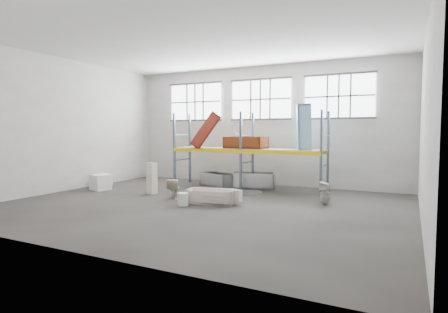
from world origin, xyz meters
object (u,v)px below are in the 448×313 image
Objects in this scene: steel_tub_right at (254,180)px; carton_near at (101,182)px; blue_tub_upright at (304,128)px; rust_tub_flat at (245,143)px; bucket at (183,199)px; cistern_tall at (152,178)px; toilet_beige at (174,189)px; toilet_white at (325,193)px; steel_tub_left at (218,180)px; bathtub_beige at (211,196)px.

carton_near is (-5.11, -3.18, -0.01)m from steel_tub_right.
rust_tub_flat is at bearing -176.54° from blue_tub_upright.
cistern_tall is at bearing 149.32° from bucket.
toilet_beige is at bearing -138.05° from blue_tub_upright.
toilet_beige is at bearing -74.50° from toilet_white.
blue_tub_upright is (2.27, 0.14, 0.57)m from rust_tub_flat.
steel_tub_right is (1.45, 0.39, 0.03)m from steel_tub_left.
rust_tub_flat is at bearing -0.03° from steel_tub_left.
steel_tub_right is (2.77, 3.01, -0.27)m from cistern_tall.
toilet_white is at bearing -27.86° from rust_tub_flat.
rust_tub_flat reaches higher than toilet_beige.
steel_tub_right is at bearing 31.89° from carton_near.
toilet_beige is 0.98× the size of carton_near.
rust_tub_flat is 4.25m from bucket.
steel_tub_right is 6.02m from carton_near.
rust_tub_flat is (1.22, -0.00, 1.54)m from steel_tub_left.
cistern_tall reaches higher than carton_near.
rust_tub_flat is (-0.23, 3.23, 1.60)m from bathtub_beige.
bathtub_beige is 5.13m from carton_near.
toilet_white is at bearing -34.37° from steel_tub_right.
toilet_white is at bearing 10.82° from bathtub_beige.
toilet_white is 1.04× the size of carton_near.
blue_tub_upright is 4.33× the size of bucket.
toilet_white is 4.20m from rust_tub_flat.
bucket is at bearing -123.17° from blue_tub_upright.
toilet_beige is 3.06m from steel_tub_left.
cistern_tall is at bearing -132.61° from steel_tub_right.
bathtub_beige is at bearing 6.40° from cistern_tall.
cistern_tall is 4.10m from steel_tub_right.
bucket is (2.16, -1.28, -0.37)m from cistern_tall.
toilet_beige is at bearing -91.29° from steel_tub_left.
bathtub_beige is at bearing 151.00° from toilet_beige.
steel_tub_left is 1.97m from rust_tub_flat.
blue_tub_upright is (3.56, 3.20, 2.06)m from toilet_beige.
toilet_white is at bearing 6.49° from carton_near.
steel_tub_right is at bearing 81.97° from bucket.
steel_tub_left is 0.89× the size of blue_tub_upright.
rust_tub_flat reaches higher than cistern_tall.
toilet_beige is 3.60m from carton_near.
bathtub_beige is 2.11× the size of toilet_white.
bucket is (-0.61, -4.30, -0.11)m from steel_tub_right.
toilet_white reaches higher than toilet_beige.
cistern_tall is 0.67× the size of blue_tub_upright.
blue_tub_upright is at bearing 56.83° from bucket.
cistern_tall is 0.69× the size of steel_tub_right.
steel_tub_left is (-1.45, 3.23, 0.06)m from bathtub_beige.
steel_tub_right is 1.01× the size of rust_tub_flat.
bucket is at bearing -95.55° from rust_tub_flat.
carton_near is at bearing -150.23° from rust_tub_flat.
blue_tub_upright is at bearing -160.59° from toilet_beige.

